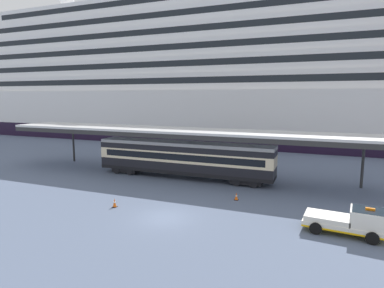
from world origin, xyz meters
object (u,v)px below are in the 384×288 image
Objects in this scene: train_carriage at (183,158)px; traffic_cone_mid at (115,203)px; service_truck at (353,221)px; traffic_cone_near at (236,196)px; cruise_ship at (203,79)px.

train_carriage is 11.39m from traffic_cone_mid.
train_carriage is 19.23m from service_truck.
traffic_cone_near is at bearing -36.30° from train_carriage.
cruise_ship reaches higher than service_truck.
train_carriage is 3.77× the size of service_truck.
service_truck is (16.48, -9.81, -1.31)m from train_carriage.
train_carriage is 9.52m from traffic_cone_near.
service_truck reaches higher than traffic_cone_mid.
traffic_cone_mid is (-8.96, -5.61, 0.04)m from traffic_cone_near.
cruise_ship reaches higher than traffic_cone_near.
traffic_cone_near is (7.51, -5.52, -1.96)m from train_carriage.
traffic_cone_near is at bearing -66.40° from cruise_ship.
cruise_ship is 40.71m from train_carriage.
traffic_cone_near is 10.58m from traffic_cone_mid.
traffic_cone_near is 0.90× the size of traffic_cone_mid.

